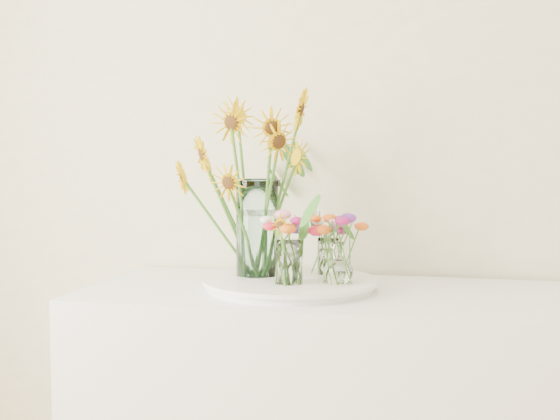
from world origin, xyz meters
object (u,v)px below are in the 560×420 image
(small_vase_b, at_px, (338,263))
(small_vase_c, at_px, (328,257))
(mason_jar, at_px, (257,228))
(small_vase_a, at_px, (289,263))
(tray, at_px, (290,285))

(small_vase_b, relative_size, small_vase_c, 1.07)
(mason_jar, bearing_deg, small_vase_a, -44.31)
(small_vase_b, xyz_separation_m, small_vase_c, (-0.05, 0.15, -0.00))
(small_vase_a, distance_m, small_vase_c, 0.20)
(small_vase_a, height_order, small_vase_b, small_vase_a)
(small_vase_c, bearing_deg, tray, -130.73)
(mason_jar, relative_size, small_vase_c, 2.57)
(small_vase_a, distance_m, small_vase_b, 0.13)
(mason_jar, relative_size, small_vase_b, 2.41)
(small_vase_a, bearing_deg, mason_jar, 135.69)
(tray, bearing_deg, small_vase_a, -80.12)
(mason_jar, bearing_deg, small_vase_b, -18.34)
(tray, relative_size, small_vase_a, 3.76)
(tray, bearing_deg, mason_jar, 157.92)
(tray, xyz_separation_m, small_vase_a, (0.01, -0.07, 0.08))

